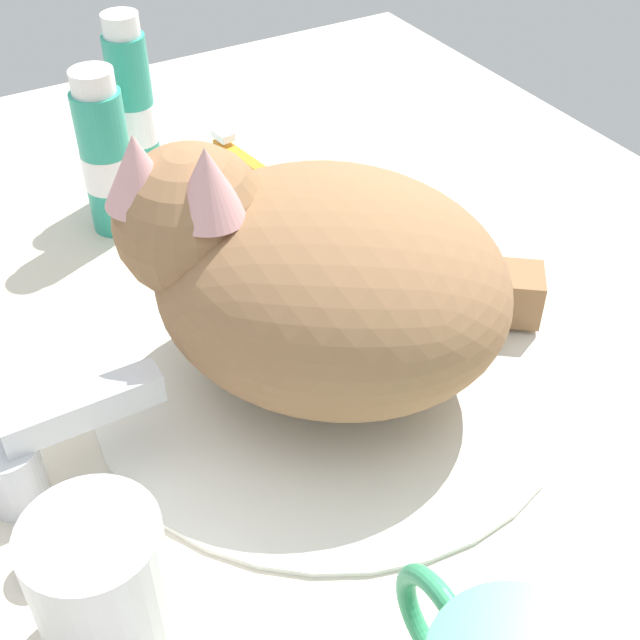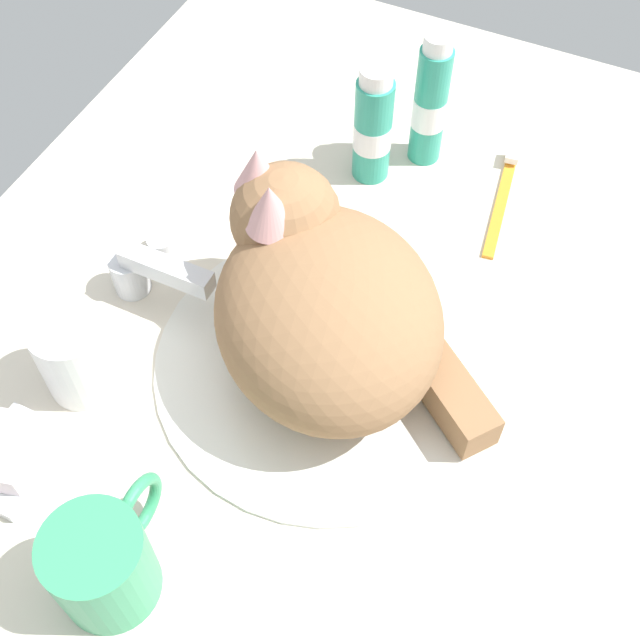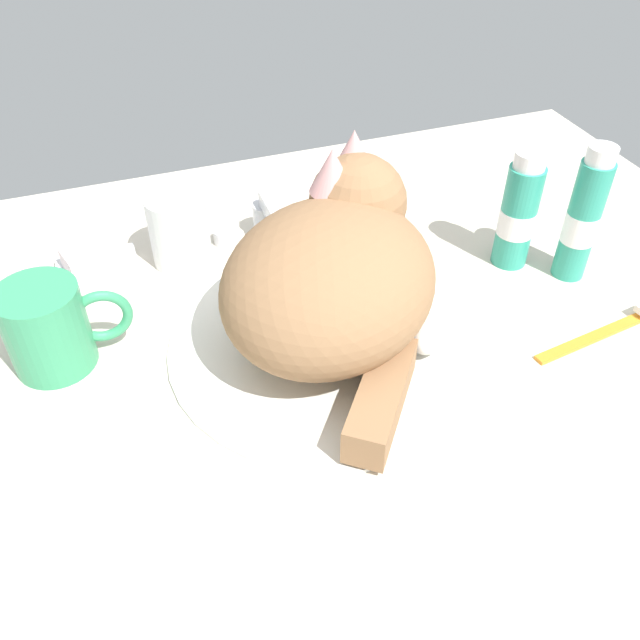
{
  "view_description": "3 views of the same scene",
  "coord_description": "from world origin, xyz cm",
  "px_view_note": "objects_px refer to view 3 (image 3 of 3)",
  "views": [
    {
      "loc": [
        -36.46,
        21.86,
        40.78
      ],
      "look_at": [
        0.69,
        0.42,
        4.57
      ],
      "focal_mm": 47.71,
      "sensor_mm": 36.0,
      "label": 1
    },
    {
      "loc": [
        -38.06,
        -17.12,
        65.83
      ],
      "look_at": [
        0.4,
        0.96,
        6.09
      ],
      "focal_mm": 46.68,
      "sensor_mm": 36.0,
      "label": 2
    },
    {
      "loc": [
        -17.7,
        -46.8,
        46.59
      ],
      "look_at": [
        -1.54,
        -1.82,
        5.19
      ],
      "focal_mm": 37.7,
      "sensor_mm": 36.0,
      "label": 3
    }
  ],
  "objects_px": {
    "cat": "(335,272)",
    "coffee_mug": "(50,328)",
    "soap_bar": "(95,256)",
    "toothbrush": "(605,330)",
    "toothpaste_bottle": "(518,213)",
    "mouthwash_bottle": "(583,218)",
    "faucet": "(271,221)",
    "rinse_cup": "(179,230)"
  },
  "relations": [
    {
      "from": "coffee_mug",
      "to": "toothbrush",
      "type": "relative_size",
      "value": 0.76
    },
    {
      "from": "soap_bar",
      "to": "mouthwash_bottle",
      "type": "xyz_separation_m",
      "value": [
        0.51,
        -0.18,
        0.05
      ]
    },
    {
      "from": "cat",
      "to": "toothbrush",
      "type": "height_order",
      "value": "cat"
    },
    {
      "from": "coffee_mug",
      "to": "soap_bar",
      "type": "bearing_deg",
      "value": 69.68
    },
    {
      "from": "toothpaste_bottle",
      "to": "toothbrush",
      "type": "height_order",
      "value": "toothpaste_bottle"
    },
    {
      "from": "coffee_mug",
      "to": "mouthwash_bottle",
      "type": "xyz_separation_m",
      "value": [
        0.56,
        -0.05,
        0.03
      ]
    },
    {
      "from": "cat",
      "to": "coffee_mug",
      "type": "bearing_deg",
      "value": 167.79
    },
    {
      "from": "faucet",
      "to": "soap_bar",
      "type": "height_order",
      "value": "faucet"
    },
    {
      "from": "faucet",
      "to": "cat",
      "type": "height_order",
      "value": "cat"
    },
    {
      "from": "rinse_cup",
      "to": "toothpaste_bottle",
      "type": "xyz_separation_m",
      "value": [
        0.36,
        -0.13,
        0.02
      ]
    },
    {
      "from": "toothpaste_bottle",
      "to": "toothbrush",
      "type": "bearing_deg",
      "value": -80.74
    },
    {
      "from": "toothpaste_bottle",
      "to": "faucet",
      "type": "bearing_deg",
      "value": 151.55
    },
    {
      "from": "faucet",
      "to": "rinse_cup",
      "type": "height_order",
      "value": "rinse_cup"
    },
    {
      "from": "cat",
      "to": "toothpaste_bottle",
      "type": "bearing_deg",
      "value": 12.95
    },
    {
      "from": "toothpaste_bottle",
      "to": "mouthwash_bottle",
      "type": "xyz_separation_m",
      "value": [
        0.05,
        -0.04,
        0.01
      ]
    },
    {
      "from": "faucet",
      "to": "toothpaste_bottle",
      "type": "distance_m",
      "value": 0.29
    },
    {
      "from": "mouthwash_bottle",
      "to": "cat",
      "type": "bearing_deg",
      "value": -177.77
    },
    {
      "from": "mouthwash_bottle",
      "to": "coffee_mug",
      "type": "bearing_deg",
      "value": 175.24
    },
    {
      "from": "cat",
      "to": "coffee_mug",
      "type": "distance_m",
      "value": 0.28
    },
    {
      "from": "toothpaste_bottle",
      "to": "mouthwash_bottle",
      "type": "bearing_deg",
      "value": -40.76
    },
    {
      "from": "rinse_cup",
      "to": "cat",
      "type": "bearing_deg",
      "value": -57.16
    },
    {
      "from": "coffee_mug",
      "to": "rinse_cup",
      "type": "distance_m",
      "value": 0.19
    },
    {
      "from": "cat",
      "to": "coffee_mug",
      "type": "height_order",
      "value": "cat"
    },
    {
      "from": "coffee_mug",
      "to": "rinse_cup",
      "type": "height_order",
      "value": "coffee_mug"
    },
    {
      "from": "toothpaste_bottle",
      "to": "mouthwash_bottle",
      "type": "distance_m",
      "value": 0.07
    },
    {
      "from": "coffee_mug",
      "to": "toothbrush",
      "type": "bearing_deg",
      "value": -15.62
    },
    {
      "from": "cat",
      "to": "rinse_cup",
      "type": "height_order",
      "value": "cat"
    },
    {
      "from": "coffee_mug",
      "to": "toothpaste_bottle",
      "type": "relative_size",
      "value": 0.86
    },
    {
      "from": "rinse_cup",
      "to": "toothpaste_bottle",
      "type": "height_order",
      "value": "toothpaste_bottle"
    },
    {
      "from": "faucet",
      "to": "soap_bar",
      "type": "bearing_deg",
      "value": 179.32
    },
    {
      "from": "faucet",
      "to": "soap_bar",
      "type": "distance_m",
      "value": 0.21
    },
    {
      "from": "toothpaste_bottle",
      "to": "rinse_cup",
      "type": "bearing_deg",
      "value": 160.07
    },
    {
      "from": "coffee_mug",
      "to": "soap_bar",
      "type": "xyz_separation_m",
      "value": [
        0.05,
        0.14,
        -0.02
      ]
    },
    {
      "from": "mouthwash_bottle",
      "to": "toothbrush",
      "type": "distance_m",
      "value": 0.13
    },
    {
      "from": "rinse_cup",
      "to": "toothpaste_bottle",
      "type": "distance_m",
      "value": 0.38
    },
    {
      "from": "faucet",
      "to": "toothpaste_bottle",
      "type": "height_order",
      "value": "toothpaste_bottle"
    },
    {
      "from": "soap_bar",
      "to": "toothbrush",
      "type": "bearing_deg",
      "value": -30.54
    },
    {
      "from": "soap_bar",
      "to": "toothpaste_bottle",
      "type": "height_order",
      "value": "toothpaste_bottle"
    },
    {
      "from": "faucet",
      "to": "rinse_cup",
      "type": "distance_m",
      "value": 0.11
    },
    {
      "from": "faucet",
      "to": "toothbrush",
      "type": "distance_m",
      "value": 0.39
    },
    {
      "from": "cat",
      "to": "mouthwash_bottle",
      "type": "height_order",
      "value": "cat"
    },
    {
      "from": "cat",
      "to": "soap_bar",
      "type": "bearing_deg",
      "value": 138.33
    }
  ]
}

